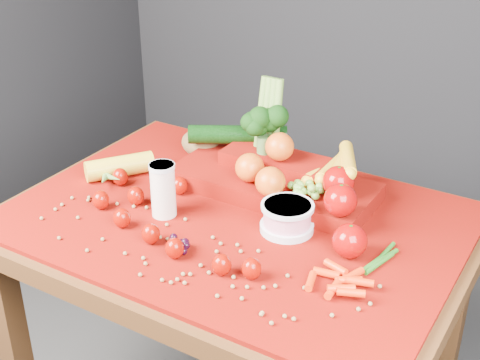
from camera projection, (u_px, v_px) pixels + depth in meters
The scene contains 12 objects.
table at pixel (236, 253), 1.66m from camera, with size 1.10×0.80×0.75m.
red_cloth at pixel (236, 218), 1.61m from camera, with size 1.05×0.75×0.01m, color #6E0403.
milk_glass at pixel (163, 188), 1.58m from camera, with size 0.06×0.06×0.13m.
yogurt_bowl at pixel (287, 217), 1.53m from camera, with size 0.13×0.13×0.07m.
strawberry_scatter at pixel (159, 218), 1.55m from camera, with size 0.54×0.28×0.05m.
dark_grape_cluster at pixel (177, 246), 1.46m from camera, with size 0.06×0.05×0.03m, color black, non-canonical shape.
soybean_scatter at pixel (188, 254), 1.45m from camera, with size 0.84×0.24×0.01m, color olive, non-canonical shape.
corn_ear at pixel (110, 173), 1.76m from camera, with size 0.25×0.26×0.06m.
potato at pixel (200, 144), 1.88m from camera, with size 0.11×0.08×0.08m, color brown.
baby_carrot_pile at pixel (337, 277), 1.36m from camera, with size 0.17×0.17×0.03m, color red, non-canonical shape.
green_bean_pile at pixel (376, 260), 1.43m from camera, with size 0.14×0.12×0.01m, color #205F15, non-canonical shape.
produce_mound at pixel (282, 173), 1.68m from camera, with size 0.61×0.39×0.27m.
Camera 1 is at (0.72, -1.18, 1.58)m, focal length 50.00 mm.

